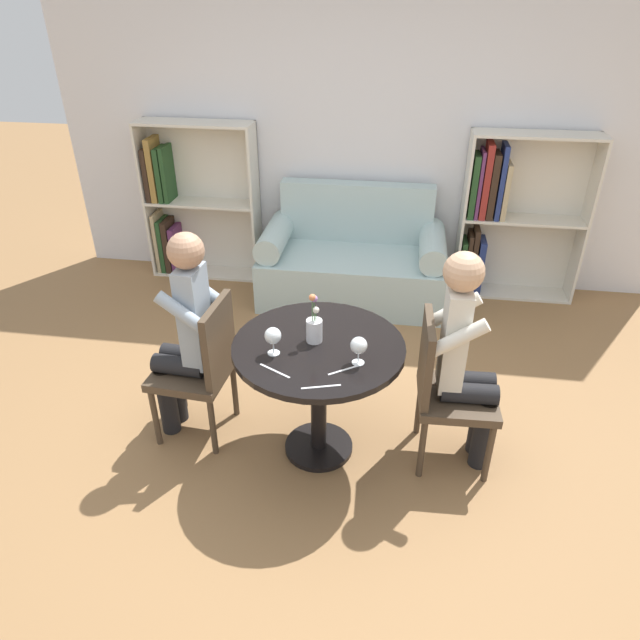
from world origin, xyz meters
TOP-DOWN VIEW (x-y plane):
  - ground_plane at (0.00, 0.00)m, footprint 16.00×16.00m
  - back_wall at (0.00, 2.36)m, footprint 5.20×0.05m
  - round_table at (0.00, 0.00)m, footprint 0.92×0.92m
  - couch at (0.00, 1.93)m, footprint 1.53×0.80m
  - bookshelf_left at (-1.51, 2.21)m, footprint 1.00×0.28m
  - bookshelf_right at (1.23, 2.21)m, footprint 1.00×0.28m
  - chair_left at (-0.69, 0.06)m, footprint 0.45×0.45m
  - chair_right at (0.69, 0.06)m, footprint 0.44×0.44m
  - person_left at (-0.77, 0.07)m, footprint 0.43×0.36m
  - person_right at (0.77, 0.06)m, footprint 0.43×0.35m
  - wine_glass_left at (-0.22, -0.12)m, footprint 0.09×0.09m
  - wine_glass_right at (0.22, -0.14)m, footprint 0.09×0.09m
  - flower_vase at (-0.03, 0.03)m, footprint 0.09×0.09m
  - knife_left_setting at (0.16, -0.21)m, footprint 0.16×0.12m
  - fork_left_setting at (0.07, -0.36)m, footprint 0.19×0.07m
  - knife_right_setting at (-0.18, -0.27)m, footprint 0.17×0.10m

SIDE VIEW (x-z plane):
  - ground_plane at x=0.00m, z-range 0.00..0.00m
  - couch at x=0.00m, z-range -0.15..0.77m
  - chair_left at x=-0.69m, z-range 0.04..0.94m
  - chair_right at x=0.69m, z-range 0.04..0.94m
  - round_table at x=0.00m, z-range 0.22..0.96m
  - bookshelf_left at x=-1.51m, z-range -0.03..1.35m
  - person_left at x=-0.77m, z-range 0.03..1.33m
  - person_right at x=0.77m, z-range 0.04..1.32m
  - bookshelf_right at x=1.23m, z-range 0.01..1.39m
  - knife_left_setting at x=0.16m, z-range 0.74..0.74m
  - fork_left_setting at x=0.07m, z-range 0.74..0.74m
  - knife_right_setting at x=-0.18m, z-range 0.74..0.74m
  - flower_vase at x=-0.03m, z-range 0.68..0.97m
  - wine_glass_right at x=0.22m, z-range 0.77..0.91m
  - wine_glass_left at x=-0.22m, z-range 0.77..0.92m
  - back_wall at x=0.00m, z-range 0.00..2.70m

